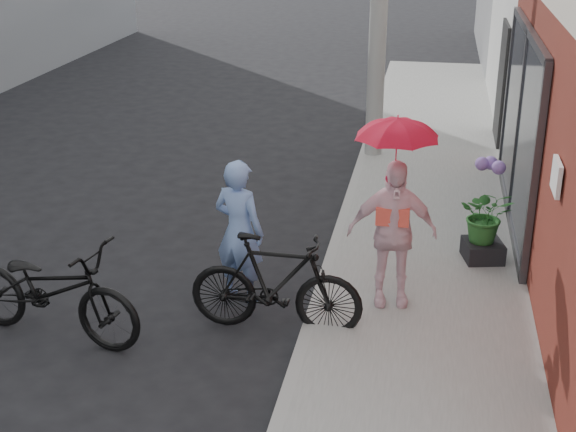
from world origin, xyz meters
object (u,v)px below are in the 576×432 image
(bike_left, at_px, (50,289))
(kimono_woman, at_px, (392,233))
(officer, at_px, (239,231))
(planter, at_px, (483,250))
(bike_right, at_px, (276,284))

(bike_left, height_order, kimono_woman, kimono_woman)
(officer, xyz_separation_m, bike_left, (-1.65, -1.14, -0.27))
(bike_left, height_order, planter, bike_left)
(bike_left, bearing_deg, bike_right, -65.54)
(officer, relative_size, kimono_woman, 1.02)
(officer, bearing_deg, kimono_woman, -160.79)
(bike_left, bearing_deg, officer, -44.37)
(bike_right, distance_m, kimono_woman, 1.32)
(bike_right, distance_m, planter, 2.86)
(officer, height_order, bike_right, officer)
(bike_left, distance_m, planter, 4.94)
(officer, xyz_separation_m, kimono_woman, (1.62, 0.01, 0.11))
(bike_left, relative_size, kimono_woman, 1.29)
(bike_left, bearing_deg, kimono_woman, -59.72)
(bike_left, distance_m, kimono_woman, 3.49)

